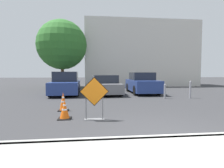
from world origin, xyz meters
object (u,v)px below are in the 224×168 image
object	(u,v)px
traffic_cone_second	(63,102)
parked_car_third	(142,84)
parked_car_second	(105,85)
bollard_nearest	(165,91)
parked_car_nearest	(66,84)
road_closed_sign	(94,96)
bollard_second	(190,89)
traffic_cone_nearest	(65,110)

from	to	relation	value
traffic_cone_second	parked_car_third	size ratio (longest dim) A/B	0.18
parked_car_second	bollard_nearest	distance (m)	4.24
parked_car_nearest	parked_car_third	world-z (taller)	parked_car_nearest
road_closed_sign	traffic_cone_second	distance (m)	1.99
road_closed_sign	parked_car_second	xyz separation A→B (m)	(0.81, 6.92, -0.14)
road_closed_sign	parked_car_third	distance (m)	8.02
parked_car_second	parked_car_third	size ratio (longest dim) A/B	1.00
road_closed_sign	parked_car_third	xyz separation A→B (m)	(3.58, 7.18, -0.05)
parked_car_third	traffic_cone_second	bearing A→B (deg)	50.08
parked_car_third	road_closed_sign	bearing A→B (deg)	63.90
traffic_cone_second	parked_car_second	distance (m)	5.77
parked_car_nearest	parked_car_third	bearing A→B (deg)	178.67
parked_car_nearest	bollard_second	distance (m)	8.14
parked_car_second	parked_car_third	xyz separation A→B (m)	(2.77, 0.26, 0.09)
parked_car_nearest	bollard_second	bearing A→B (deg)	157.35
bollard_second	parked_car_third	bearing A→B (deg)	125.97
traffic_cone_nearest	traffic_cone_second	xyz separation A→B (m)	(-0.25, 1.28, 0.06)
traffic_cone_nearest	bollard_second	world-z (taller)	bollard_second
traffic_cone_nearest	bollard_nearest	distance (m)	6.48
road_closed_sign	parked_car_second	size ratio (longest dim) A/B	0.33
parked_car_second	bollard_nearest	xyz separation A→B (m)	(3.31, -2.65, -0.16)
road_closed_sign	bollard_nearest	distance (m)	5.94
bollard_nearest	parked_car_nearest	bearing A→B (deg)	155.30
road_closed_sign	parked_car_third	world-z (taller)	parked_car_third
parked_car_nearest	road_closed_sign	bearing A→B (deg)	102.88
traffic_cone_second	bollard_nearest	distance (m)	6.00
parked_car_nearest	parked_car_third	size ratio (longest dim) A/B	1.06
traffic_cone_second	parked_car_nearest	world-z (taller)	parked_car_nearest
traffic_cone_second	parked_car_second	xyz separation A→B (m)	(2.03, 5.39, 0.27)
parked_car_third	bollard_nearest	bearing A→B (deg)	100.94
traffic_cone_nearest	parked_car_second	world-z (taller)	parked_car_second
parked_car_third	bollard_nearest	world-z (taller)	parked_car_third
road_closed_sign	bollard_second	size ratio (longest dim) A/B	1.33
road_closed_sign	parked_car_nearest	bearing A→B (deg)	105.46
traffic_cone_nearest	bollard_nearest	xyz separation A→B (m)	(5.08, 4.02, 0.16)
road_closed_sign	parked_car_nearest	xyz separation A→B (m)	(-1.95, 7.06, -0.05)
bollard_nearest	bollard_second	world-z (taller)	bollard_second
traffic_cone_second	parked_car_nearest	distance (m)	5.59
traffic_cone_nearest	parked_car_nearest	bearing A→B (deg)	98.25
traffic_cone_nearest	traffic_cone_second	world-z (taller)	traffic_cone_second
traffic_cone_nearest	parked_car_nearest	xyz separation A→B (m)	(-0.99, 6.81, 0.42)
bollard_second	traffic_cone_nearest	bearing A→B (deg)	-148.85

